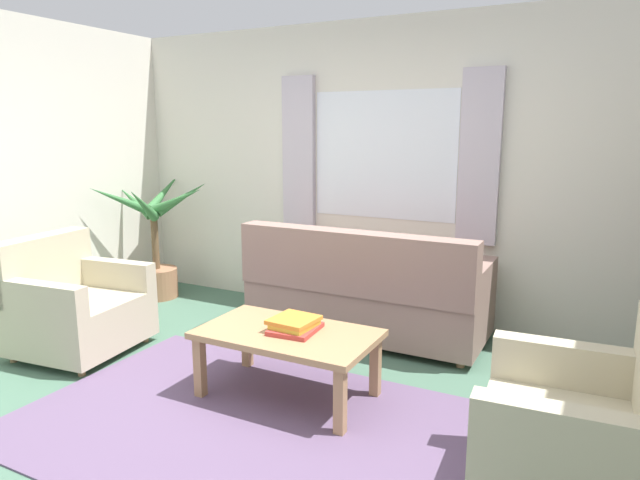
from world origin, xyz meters
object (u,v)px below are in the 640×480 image
at_px(armchair_right, 590,437).
at_px(potted_plant, 156,247).
at_px(coffee_table, 287,340).
at_px(couch, 365,293).
at_px(book_stack_on_table, 295,325).
at_px(armchair_left, 72,306).

distance_m(armchair_right, potted_plant, 4.31).
distance_m(coffee_table, potted_plant, 2.60).
distance_m(couch, potted_plant, 2.29).
xyz_separation_m(armchair_right, potted_plant, (-4.00, 1.59, 0.16)).
height_order(book_stack_on_table, potted_plant, potted_plant).
bearing_deg(book_stack_on_table, armchair_right, -11.60).
bearing_deg(armchair_left, book_stack_on_table, -92.50).
bearing_deg(armchair_left, couch, -61.50).
relative_size(book_stack_on_table, potted_plant, 0.26).
bearing_deg(potted_plant, coffee_table, -29.12).
xyz_separation_m(armchair_left, book_stack_on_table, (1.88, 0.12, 0.12)).
bearing_deg(coffee_table, couch, 89.24).
bearing_deg(book_stack_on_table, couch, 91.03).
relative_size(armchair_left, coffee_table, 0.84).
relative_size(armchair_right, coffee_table, 0.81).
height_order(armchair_right, book_stack_on_table, armchair_right).
bearing_deg(book_stack_on_table, coffee_table, -143.36).
xyz_separation_m(armchair_right, book_stack_on_table, (-1.69, 0.35, 0.12)).
bearing_deg(armchair_left, armchair_right, -99.78).
xyz_separation_m(armchair_left, coffee_table, (1.85, 0.09, 0.03)).
distance_m(armchair_left, potted_plant, 1.43).
relative_size(armchair_right, potted_plant, 0.71).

